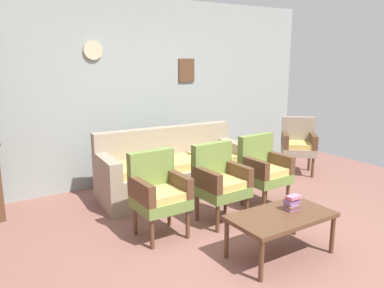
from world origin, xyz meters
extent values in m
plane|color=#84564C|center=(0.00, 0.00, 0.00)|extent=(7.68, 7.68, 0.00)
cube|color=#939E99|center=(0.00, 2.63, 1.35)|extent=(6.40, 0.06, 2.70)
cube|color=brown|center=(0.90, 2.58, 1.65)|extent=(0.28, 0.02, 0.36)
cylinder|color=beige|center=(-0.60, 2.58, 1.95)|extent=(0.26, 0.03, 0.26)
cube|color=gray|center=(0.15, 1.69, 0.21)|extent=(2.09, 0.94, 0.42)
cube|color=gray|center=(0.17, 2.01, 0.66)|extent=(2.04, 0.31, 0.48)
cube|color=gray|center=(1.08, 1.62, 0.54)|extent=(0.22, 0.81, 0.24)
cube|color=gray|center=(-0.78, 1.76, 0.54)|extent=(0.22, 0.81, 0.24)
cube|color=tan|center=(0.74, 1.61, 0.47)|extent=(0.58, 0.60, 0.10)
cube|color=tan|center=(0.15, 1.65, 0.47)|extent=(0.58, 0.60, 0.10)
cube|color=tan|center=(-0.45, 1.69, 0.47)|extent=(0.58, 0.60, 0.10)
cube|color=olive|center=(-0.61, 0.68, 0.38)|extent=(0.53, 0.49, 0.12)
cube|color=tan|center=(-0.61, 0.66, 0.47)|extent=(0.45, 0.42, 0.10)
cube|color=olive|center=(-0.61, 0.88, 0.67)|extent=(0.52, 0.11, 0.46)
cube|color=brown|center=(-0.39, 0.68, 0.55)|extent=(0.09, 0.48, 0.22)
cube|color=brown|center=(-0.83, 0.68, 0.55)|extent=(0.09, 0.48, 0.22)
cylinder|color=brown|center=(-0.39, 0.49, 0.16)|extent=(0.04, 0.04, 0.32)
cylinder|color=brown|center=(-0.81, 0.49, 0.16)|extent=(0.04, 0.04, 0.32)
cylinder|color=brown|center=(-0.40, 0.87, 0.16)|extent=(0.04, 0.04, 0.32)
cylinder|color=brown|center=(-0.82, 0.87, 0.16)|extent=(0.04, 0.04, 0.32)
cube|color=olive|center=(0.16, 0.63, 0.38)|extent=(0.53, 0.49, 0.12)
cube|color=tan|center=(0.16, 0.61, 0.47)|extent=(0.45, 0.42, 0.10)
cube|color=olive|center=(0.15, 0.83, 0.67)|extent=(0.52, 0.11, 0.46)
cube|color=brown|center=(0.38, 0.64, 0.55)|extent=(0.09, 0.48, 0.22)
cube|color=brown|center=(-0.06, 0.63, 0.55)|extent=(0.09, 0.48, 0.22)
cylinder|color=brown|center=(0.37, 0.45, 0.16)|extent=(0.04, 0.04, 0.32)
cylinder|color=brown|center=(-0.05, 0.44, 0.16)|extent=(0.04, 0.04, 0.32)
cylinder|color=brown|center=(0.36, 0.83, 0.16)|extent=(0.04, 0.04, 0.32)
cylinder|color=brown|center=(-0.06, 0.82, 0.16)|extent=(0.04, 0.04, 0.32)
cube|color=olive|center=(0.91, 0.72, 0.38)|extent=(0.54, 0.50, 0.12)
cube|color=tan|center=(0.91, 0.70, 0.47)|extent=(0.46, 0.42, 0.10)
cube|color=olive|center=(0.90, 0.92, 0.67)|extent=(0.52, 0.12, 0.46)
cube|color=brown|center=(1.13, 0.73, 0.55)|extent=(0.10, 0.48, 0.22)
cube|color=brown|center=(0.69, 0.71, 0.55)|extent=(0.10, 0.48, 0.22)
cylinder|color=brown|center=(1.12, 0.54, 0.16)|extent=(0.04, 0.04, 0.32)
cylinder|color=brown|center=(0.70, 0.52, 0.16)|extent=(0.04, 0.04, 0.32)
cylinder|color=brown|center=(1.11, 0.91, 0.16)|extent=(0.04, 0.04, 0.32)
cylinder|color=brown|center=(0.69, 0.90, 0.16)|extent=(0.04, 0.04, 0.32)
cube|color=gray|center=(2.34, 1.49, 0.38)|extent=(0.71, 0.70, 0.12)
cube|color=tan|center=(2.33, 1.48, 0.47)|extent=(0.60, 0.60, 0.10)
cube|color=gray|center=(2.47, 1.64, 0.67)|extent=(0.46, 0.42, 0.46)
cube|color=brown|center=(2.51, 1.35, 0.55)|extent=(0.37, 0.42, 0.22)
cube|color=brown|center=(2.17, 1.64, 0.55)|extent=(0.37, 0.42, 0.22)
cylinder|color=brown|center=(2.37, 1.21, 0.16)|extent=(0.04, 0.04, 0.32)
cylinder|color=brown|center=(2.06, 1.49, 0.16)|extent=(0.04, 0.04, 0.32)
cylinder|color=brown|center=(2.62, 1.50, 0.16)|extent=(0.04, 0.04, 0.32)
cylinder|color=brown|center=(2.31, 1.77, 0.16)|extent=(0.04, 0.04, 0.32)
cube|color=brown|center=(0.16, -0.29, 0.40)|extent=(1.00, 0.56, 0.04)
cylinder|color=brown|center=(-0.30, -0.05, 0.19)|extent=(0.04, 0.04, 0.38)
cylinder|color=brown|center=(0.62, -0.05, 0.19)|extent=(0.04, 0.04, 0.38)
cylinder|color=brown|center=(-0.30, -0.53, 0.19)|extent=(0.04, 0.04, 0.38)
cylinder|color=brown|center=(0.62, -0.53, 0.19)|extent=(0.04, 0.04, 0.38)
cube|color=#9B5B90|center=(0.33, -0.27, 0.43)|extent=(0.14, 0.07, 0.03)
cube|color=brown|center=(0.33, -0.27, 0.46)|extent=(0.14, 0.09, 0.02)
cube|color=#A06FB2|center=(0.33, -0.25, 0.48)|extent=(0.12, 0.10, 0.03)
cube|color=#8A64A8|center=(0.33, -0.26, 0.51)|extent=(0.15, 0.09, 0.02)
cube|color=#C37468|center=(0.33, -0.25, 0.53)|extent=(0.12, 0.09, 0.02)
cube|color=#D16E8D|center=(0.33, -0.27, 0.55)|extent=(0.14, 0.08, 0.03)
cylinder|color=#7F595B|center=(2.85, 2.15, 0.33)|extent=(0.18, 0.18, 0.66)
camera|label=1|loc=(-2.40, -2.73, 1.89)|focal=36.57mm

